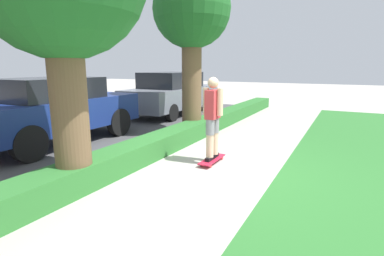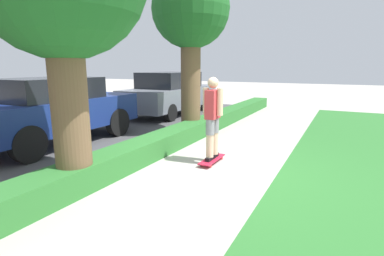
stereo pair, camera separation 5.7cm
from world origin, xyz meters
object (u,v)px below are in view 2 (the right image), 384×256
Objects in this scene: tree_mid at (191,15)px; parked_car_rear at (171,93)px; skater_person at (213,116)px; parked_car_middle at (54,109)px; skateboard at (212,159)px.

parked_car_rear is (2.83, 2.32, -2.34)m from tree_mid.
tree_mid is at bearing 36.49° from skater_person.
tree_mid is 4.34m from parked_car_rear.
skateboard is at bearing -85.37° from parked_car_middle.
skateboard is at bearing -143.51° from tree_mid.
parked_car_middle is at bearing 95.06° from skater_person.
tree_mid is 4.17m from parked_car_middle.
parked_car_middle is at bearing 178.39° from parked_car_rear.
skater_person is 3.47m from tree_mid.
skater_person reaches higher than skateboard.
skateboard is 6.34m from parked_car_rear.
parked_car_middle is 0.88× the size of parked_car_rear.
tree_mid reaches higher than parked_car_rear.
skater_person is at bearing -85.37° from parked_car_middle.
tree_mid is (2.12, 1.57, 3.11)m from skateboard.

